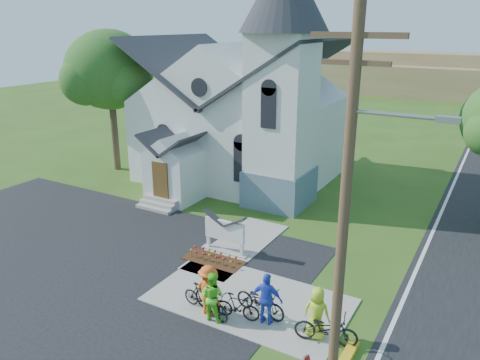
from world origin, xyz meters
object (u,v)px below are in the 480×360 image
Objects in this scene: utility_pole at (348,195)px; cyclist_2 at (267,299)px; cyclist_4 at (317,313)px; bike_0 at (211,301)px; bike_2 at (260,301)px; cyclist_1 at (212,296)px; bike_4 at (326,329)px; cyclist_3 at (208,290)px; cyclist_0 at (209,290)px; bike_3 at (237,306)px; bike_1 at (202,297)px; church_sign at (225,231)px.

cyclist_2 is (-2.70, 1.06, -4.44)m from utility_pole.
bike_0 is at bearing 7.79° from cyclist_4.
cyclist_2 is 0.67m from bike_2.
bike_4 is (3.72, 0.68, -0.34)m from cyclist_1.
utility_pole is 5.10× the size of bike_4.
bike_0 is 0.44m from cyclist_3.
cyclist_0 is 0.95× the size of cyclist_3.
utility_pole is 6.46× the size of bike_3.
utility_pole reaches higher than bike_0.
utility_pole is 5.52× the size of cyclist_3.
bike_0 reaches higher than bike_1.
cyclist_2 reaches higher than bike_0.
cyclist_0 reaches higher than bike_1.
church_sign is 6.53m from cyclist_4.
cyclist_2 is 1.05× the size of cyclist_4.
cyclist_0 is (1.90, -4.10, -0.11)m from church_sign.
bike_0 is at bearing -131.97° from cyclist_3.
cyclist_3 is at bearing 173.32° from utility_pole.
utility_pole is at bearing -76.35° from bike_0.
cyclist_4 is at bearing -58.99° from bike_0.
bike_3 is (2.91, -3.91, -0.51)m from church_sign.
utility_pole is 5.50× the size of cyclist_2.
cyclist_3 is 1.05× the size of cyclist_4.
bike_2 is 2.10m from cyclist_4.
bike_0 is at bearing -64.01° from church_sign.
church_sign is 4.60m from bike_0.
bike_4 reaches higher than bike_1.
bike_0 is 1.06× the size of cyclist_4.
bike_1 is at bearing 83.08° from bike_4.
bike_3 is at bearing 145.35° from bike_2.
cyclist_0 is 0.88× the size of bike_4.
cyclist_2 is at bearing 170.15° from cyclist_0.
bike_1 is 4.34m from bike_4.
cyclist_4 is at bearing 166.61° from cyclist_0.
bike_2 is at bearing -129.69° from cyclist_3.
utility_pole is 6.40× the size of bike_1.
bike_0 is 1.66m from bike_2.
bike_4 is at bearing -90.31° from bike_2.
cyclist_0 is 0.40m from bike_0.
church_sign reaches higher than bike_3.
cyclist_3 reaches higher than church_sign.
church_sign reaches higher than bike_4.
cyclist_0 reaches higher than bike_0.
cyclist_4 is (3.60, 0.66, -0.04)m from cyclist_3.
cyclist_1 is (0.18, -0.20, 0.37)m from bike_0.
utility_pole is at bearing -113.45° from bike_3.
bike_2 is 2.46m from bike_4.
cyclist_1 is (2.18, -4.31, -0.12)m from church_sign.
cyclist_3 reaches higher than bike_4.
bike_2 is (-3.11, 1.40, -4.85)m from utility_pole.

